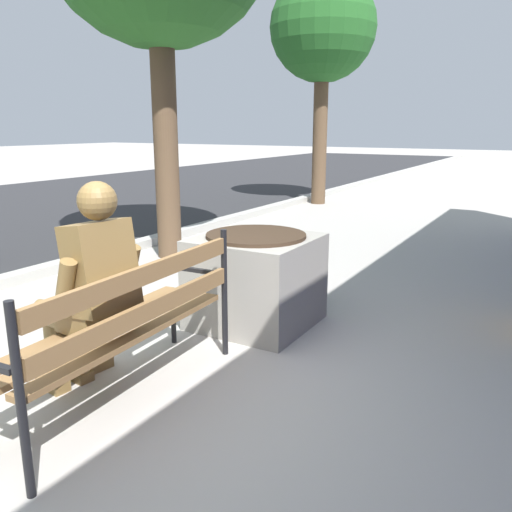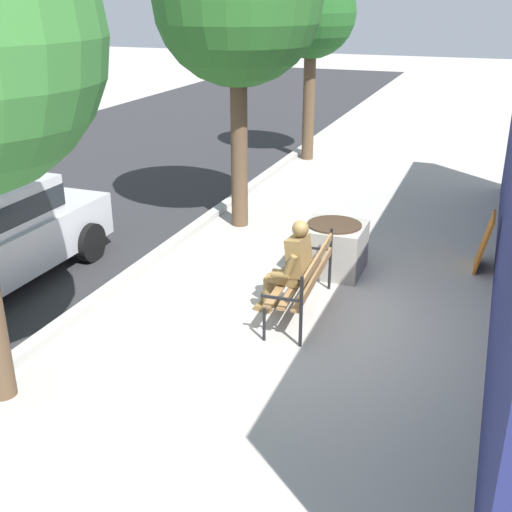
{
  "view_description": "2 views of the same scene",
  "coord_description": "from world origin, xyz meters",
  "px_view_note": "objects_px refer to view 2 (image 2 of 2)",
  "views": [
    {
      "loc": [
        -2.02,
        -2.1,
        1.66
      ],
      "look_at": [
        1.69,
        0.05,
        0.6
      ],
      "focal_mm": 36.81,
      "sensor_mm": 36.0,
      "label": 1
    },
    {
      "loc": [
        -7.47,
        -2.1,
        4.08
      ],
      "look_at": [
        0.13,
        0.76,
        0.75
      ],
      "focal_mm": 45.08,
      "sensor_mm": 36.0,
      "label": 2
    }
  ],
  "objects_px": {
    "street_tree_down_street": "(238,1)",
    "street_tree_far_corner": "(311,15)",
    "park_bench": "(305,277)",
    "concrete_planter": "(333,248)",
    "bronze_statue_seated": "(289,268)",
    "leaning_signboard": "(484,242)"
  },
  "relations": [
    {
      "from": "bronze_statue_seated",
      "to": "concrete_planter",
      "type": "relative_size",
      "value": 1.47
    },
    {
      "from": "bronze_statue_seated",
      "to": "concrete_planter",
      "type": "distance_m",
      "value": 1.65
    },
    {
      "from": "park_bench",
      "to": "street_tree_down_street",
      "type": "bearing_deg",
      "value": 35.49
    },
    {
      "from": "bronze_statue_seated",
      "to": "leaning_signboard",
      "type": "distance_m",
      "value": 3.53
    },
    {
      "from": "street_tree_far_corner",
      "to": "concrete_planter",
      "type": "bearing_deg",
      "value": -160.54
    },
    {
      "from": "street_tree_down_street",
      "to": "bronze_statue_seated",
      "type": "bearing_deg",
      "value": -147.73
    },
    {
      "from": "bronze_statue_seated",
      "to": "leaning_signboard",
      "type": "height_order",
      "value": "bronze_statue_seated"
    },
    {
      "from": "street_tree_down_street",
      "to": "street_tree_far_corner",
      "type": "height_order",
      "value": "street_tree_down_street"
    },
    {
      "from": "park_bench",
      "to": "concrete_planter",
      "type": "distance_m",
      "value": 1.56
    },
    {
      "from": "bronze_statue_seated",
      "to": "street_tree_down_street",
      "type": "height_order",
      "value": "street_tree_down_street"
    },
    {
      "from": "concrete_planter",
      "to": "street_tree_far_corner",
      "type": "distance_m",
      "value": 8.1
    },
    {
      "from": "concrete_planter",
      "to": "street_tree_down_street",
      "type": "bearing_deg",
      "value": 55.16
    },
    {
      "from": "park_bench",
      "to": "leaning_signboard",
      "type": "height_order",
      "value": "park_bench"
    },
    {
      "from": "street_tree_down_street",
      "to": "street_tree_far_corner",
      "type": "bearing_deg",
      "value": 3.0
    },
    {
      "from": "park_bench",
      "to": "bronze_statue_seated",
      "type": "height_order",
      "value": "bronze_statue_seated"
    },
    {
      "from": "street_tree_down_street",
      "to": "concrete_planter",
      "type": "bearing_deg",
      "value": -124.84
    },
    {
      "from": "concrete_planter",
      "to": "park_bench",
      "type": "bearing_deg",
      "value": -179.92
    },
    {
      "from": "bronze_statue_seated",
      "to": "leaning_signboard",
      "type": "xyz_separation_m",
      "value": [
        2.57,
        -2.41,
        -0.22
      ]
    },
    {
      "from": "bronze_statue_seated",
      "to": "concrete_planter",
      "type": "xyz_separation_m",
      "value": [
        1.62,
        -0.21,
        -0.27
      ]
    },
    {
      "from": "bronze_statue_seated",
      "to": "leaning_signboard",
      "type": "bearing_deg",
      "value": -43.15
    },
    {
      "from": "street_tree_down_street",
      "to": "street_tree_far_corner",
      "type": "distance_m",
      "value": 5.51
    },
    {
      "from": "park_bench",
      "to": "street_tree_far_corner",
      "type": "relative_size",
      "value": 0.38
    }
  ]
}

